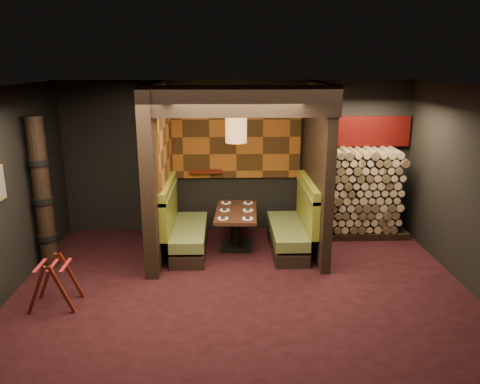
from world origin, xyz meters
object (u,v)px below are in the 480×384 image
booth_bench_right (293,228)px  pendant_lamp (236,129)px  firewood_stack (361,193)px  dining_table (236,223)px  luggage_rack (54,281)px  totem_column (42,195)px  booth_bench_left (183,229)px

booth_bench_right → pendant_lamp: pendant_lamp is taller
firewood_stack → pendant_lamp: bearing=-165.4°
dining_table → firewood_stack: bearing=13.4°
booth_bench_right → luggage_rack: booth_bench_right is taller
pendant_lamp → totem_column: (-3.00, -0.64, -0.92)m
totem_column → booth_bench_right: bearing=7.9°
booth_bench_left → luggage_rack: booth_bench_left is taller
firewood_stack → dining_table: bearing=-166.6°
pendant_lamp → totem_column: bearing=-167.9°
luggage_rack → firewood_stack: bearing=27.7°
dining_table → firewood_stack: 2.43m
pendant_lamp → luggage_rack: (-2.47, -1.91, -1.75)m
booth_bench_left → pendant_lamp: size_ratio=1.64×
dining_table → totem_column: 3.17m
booth_bench_right → totem_column: bearing=-172.1°
booth_bench_right → luggage_rack: bearing=-152.1°
firewood_stack → booth_bench_left: bearing=-167.8°
luggage_rack → firewood_stack: (4.80, 2.52, 0.46)m
booth_bench_left → pendant_lamp: bearing=5.7°
booth_bench_right → pendant_lamp: size_ratio=1.64×
luggage_rack → booth_bench_left: bearing=49.6°
pendant_lamp → firewood_stack: bearing=14.6°
booth_bench_left → totem_column: 2.30m
booth_bench_left → pendant_lamp: 1.93m
booth_bench_left → luggage_rack: 2.40m
dining_table → pendant_lamp: (0.00, -0.05, 1.66)m
booth_bench_right → pendant_lamp: (-0.98, 0.09, 1.70)m
booth_bench_right → luggage_rack: size_ratio=2.24×
pendant_lamp → booth_bench_left: bearing=-174.3°
dining_table → totem_column: size_ratio=0.55×
booth_bench_left → totem_column: totem_column is taller
booth_bench_left → dining_table: size_ratio=1.21×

